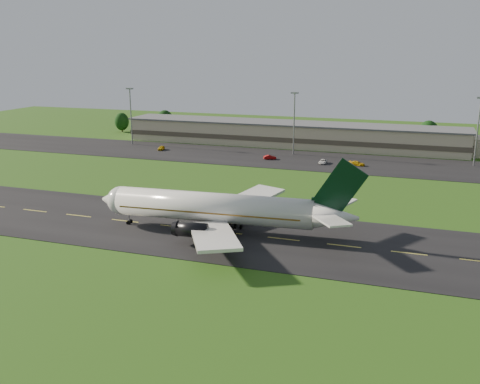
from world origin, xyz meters
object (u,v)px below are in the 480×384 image
(service_vehicle_c, at_px, (323,162))
(light_mast_west, at_px, (131,109))
(terminal, at_px, (308,136))
(light_mast_east, at_px, (478,123))
(airliner, at_px, (217,208))
(service_vehicle_d, at_px, (357,163))
(light_mast_centre, at_px, (294,116))
(service_vehicle_a, at_px, (161,148))
(service_vehicle_b, at_px, (270,157))

(service_vehicle_c, bearing_deg, light_mast_west, 171.23)
(terminal, bearing_deg, light_mast_east, -16.80)
(airliner, bearing_deg, terminal, 87.57)
(terminal, height_order, service_vehicle_d, terminal)
(light_mast_centre, height_order, service_vehicle_c, light_mast_centre)
(light_mast_west, height_order, light_mast_centre, same)
(service_vehicle_a, bearing_deg, service_vehicle_c, -14.89)
(airliner, distance_m, light_mast_east, 95.12)
(service_vehicle_c, bearing_deg, light_mast_centre, 136.37)
(terminal, xyz_separation_m, light_mast_centre, (-1.40, -16.18, 8.75))
(airliner, height_order, service_vehicle_a, airliner)
(light_mast_centre, bearing_deg, light_mast_west, 180.00)
(light_mast_west, height_order, light_mast_east, same)
(light_mast_west, relative_size, service_vehicle_a, 4.99)
(light_mast_east, xyz_separation_m, service_vehicle_a, (-99.79, -6.93, -11.94))
(airliner, relative_size, light_mast_west, 2.52)
(service_vehicle_c, height_order, service_vehicle_d, service_vehicle_d)
(service_vehicle_a, xyz_separation_m, service_vehicle_d, (66.88, -4.30, -0.03))
(light_mast_west, height_order, service_vehicle_d, light_mast_west)
(light_mast_east, xyz_separation_m, service_vehicle_d, (-32.91, -11.23, -11.97))
(terminal, distance_m, light_mast_centre, 18.45)
(service_vehicle_c, bearing_deg, service_vehicle_a, 175.71)
(service_vehicle_b, bearing_deg, light_mast_west, 51.13)
(light_mast_west, relative_size, service_vehicle_b, 5.13)
(light_mast_west, bearing_deg, terminal, 14.76)
(terminal, distance_m, service_vehicle_b, 27.54)
(light_mast_west, xyz_separation_m, service_vehicle_a, (15.21, -6.93, -11.94))
(terminal, bearing_deg, light_mast_centre, -94.95)
(light_mast_east, bearing_deg, light_mast_centre, 180.00)
(light_mast_east, relative_size, service_vehicle_d, 4.42)
(light_mast_east, height_order, service_vehicle_d, light_mast_east)
(airliner, distance_m, service_vehicle_d, 71.13)
(service_vehicle_a, distance_m, service_vehicle_c, 56.92)
(light_mast_east, relative_size, service_vehicle_c, 4.61)
(light_mast_centre, height_order, service_vehicle_a, light_mast_centre)
(service_vehicle_b, relative_size, service_vehicle_c, 0.90)
(terminal, height_order, light_mast_centre, light_mast_centre)
(light_mast_west, relative_size, service_vehicle_d, 4.42)
(airliner, bearing_deg, light_mast_east, 53.47)
(light_mast_west, bearing_deg, airliner, -51.28)
(service_vehicle_a, bearing_deg, light_mast_west, 145.23)
(light_mast_east, bearing_deg, light_mast_west, 180.00)
(service_vehicle_a, relative_size, service_vehicle_d, 0.88)
(service_vehicle_a, bearing_deg, light_mast_centre, -1.47)
(terminal, bearing_deg, service_vehicle_d, -52.96)
(airliner, height_order, service_vehicle_c, airliner)
(light_mast_west, height_order, service_vehicle_b, light_mast_west)
(light_mast_east, distance_m, service_vehicle_c, 46.16)
(airliner, bearing_deg, light_mast_west, 124.69)
(light_mast_east, distance_m, service_vehicle_b, 62.15)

